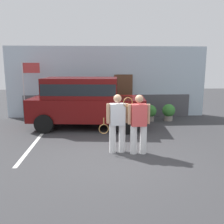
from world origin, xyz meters
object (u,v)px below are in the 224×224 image
at_px(parked_suv, 85,100).
at_px(tennis_player_woman, 139,123).
at_px(flag_pole, 28,80).
at_px(tennis_player_man, 117,123).
at_px(potted_plant_by_porch, 150,112).
at_px(potted_plant_secondary, 169,111).

relative_size(parked_suv, tennis_player_woman, 2.76).
bearing_deg(flag_pole, tennis_player_man, -50.35).
height_order(tennis_player_woman, flag_pole, flag_pole).
bearing_deg(tennis_player_man, parked_suv, -75.74).
bearing_deg(tennis_player_man, potted_plant_by_porch, -119.57).
bearing_deg(potted_plant_by_porch, parked_suv, -160.50).
xyz_separation_m(tennis_player_man, flag_pole, (-3.73, 4.50, 1.00)).
distance_m(parked_suv, flag_pole, 3.11).
bearing_deg(potted_plant_secondary, flag_pole, 176.31).
distance_m(potted_plant_secondary, flag_pole, 6.63).
relative_size(parked_suv, flag_pole, 1.76).
distance_m(potted_plant_by_porch, flag_pole, 5.81).
relative_size(potted_plant_secondary, flag_pole, 0.29).
bearing_deg(tennis_player_woman, flag_pole, -47.57).
height_order(tennis_player_man, potted_plant_secondary, tennis_player_man).
relative_size(potted_plant_by_porch, potted_plant_secondary, 0.95).
height_order(tennis_player_man, flag_pole, flag_pole).
bearing_deg(potted_plant_by_porch, flag_pole, 176.00).
height_order(parked_suv, potted_plant_by_porch, parked_suv).
relative_size(tennis_player_man, potted_plant_by_porch, 2.31).
bearing_deg(parked_suv, tennis_player_woman, -56.88).
xyz_separation_m(tennis_player_man, tennis_player_woman, (0.61, -0.15, 0.01)).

